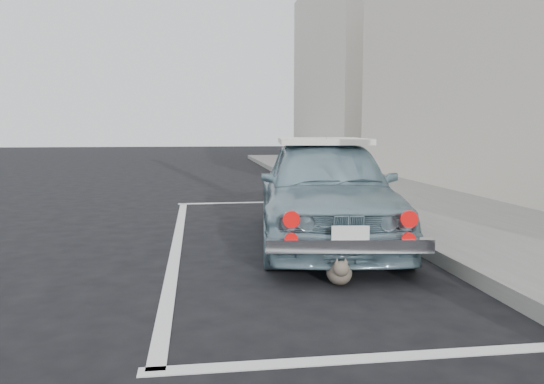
{
  "coord_description": "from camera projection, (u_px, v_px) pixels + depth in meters",
  "views": [
    {
      "loc": [
        -0.64,
        -3.49,
        1.4
      ],
      "look_at": [
        0.13,
        1.93,
        0.75
      ],
      "focal_mm": 35.0,
      "sensor_mm": 36.0,
      "label": 1
    }
  ],
  "objects": [
    {
      "name": "retro_coupe",
      "position": [
        325.0,
        189.0,
        6.51
      ],
      "size": [
        2.03,
        4.05,
        1.32
      ],
      "rotation": [
        0.0,
        0.0,
        -0.12
      ],
      "color": "#7C9EAB",
      "rests_on": "ground"
    },
    {
      "name": "pline_front",
      "position": [
        258.0,
        202.0,
        10.14
      ],
      "size": [
        3.0,
        0.12,
        0.01
      ],
      "primitive_type": "cube",
      "color": "silver",
      "rests_on": "ground"
    },
    {
      "name": "cat",
      "position": [
        339.0,
        271.0,
        4.78
      ],
      "size": [
        0.29,
        0.52,
        0.28
      ],
      "rotation": [
        0.0,
        0.0,
        -0.16
      ],
      "color": "#77685B",
      "rests_on": "ground"
    },
    {
      "name": "pline_rear",
      "position": [
        387.0,
        357.0,
        3.26
      ],
      "size": [
        3.0,
        0.12,
        0.01
      ],
      "primitive_type": "cube",
      "color": "silver",
      "rests_on": "ground"
    },
    {
      "name": "sidewalk",
      "position": [
        535.0,
        245.0,
        6.09
      ],
      "size": [
        2.8,
        40.0,
        0.15
      ],
      "primitive_type": "cube",
      "color": "slate",
      "rests_on": "ground"
    },
    {
      "name": "pline_side",
      "position": [
        177.0,
        243.0,
        6.51
      ],
      "size": [
        0.12,
        7.0,
        0.01
      ],
      "primitive_type": "cube",
      "color": "silver",
      "rests_on": "ground"
    },
    {
      "name": "ground",
      "position": [
        293.0,
        332.0,
        3.68
      ],
      "size": [
        80.0,
        80.0,
        0.0
      ],
      "primitive_type": "plane",
      "color": "black",
      "rests_on": "ground"
    },
    {
      "name": "building_far",
      "position": [
        352.0,
        71.0,
        23.76
      ],
      "size": [
        3.5,
        10.0,
        8.0
      ],
      "primitive_type": "cube",
      "color": "beige",
      "rests_on": "ground"
    }
  ]
}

